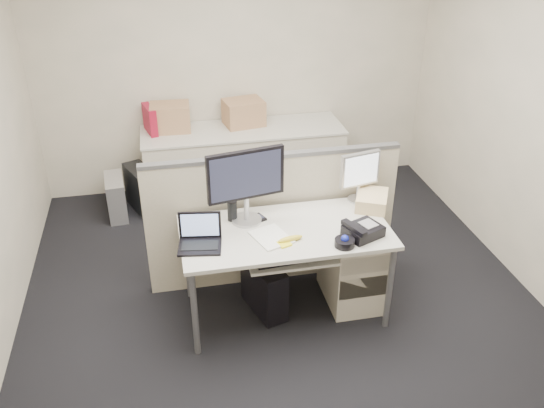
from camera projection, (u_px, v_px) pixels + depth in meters
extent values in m
cube|color=black|center=(284.00, 310.00, 4.47)|extent=(4.00, 4.50, 0.01)
cube|color=#B3AD9B|center=(236.00, 60.00, 5.72)|extent=(4.00, 0.02, 2.70)
cube|color=silver|center=(285.00, 232.00, 4.12)|extent=(1.50, 0.75, 0.03)
cylinder|color=slate|center=(195.00, 314.00, 3.90)|extent=(0.04, 0.04, 0.70)
cylinder|color=slate|center=(188.00, 260.00, 4.45)|extent=(0.04, 0.04, 0.70)
cylinder|color=slate|center=(389.00, 288.00, 4.14)|extent=(0.04, 0.04, 0.70)
cylinder|color=slate|center=(360.00, 240.00, 4.70)|extent=(0.04, 0.04, 0.70)
cube|color=silver|center=(291.00, 257.00, 4.01)|extent=(0.62, 0.32, 0.02)
cube|color=beige|center=(353.00, 264.00, 4.45)|extent=(0.40, 0.55, 0.65)
cube|color=#A9A386|center=(273.00, 220.00, 4.58)|extent=(2.00, 0.06, 1.10)
cube|color=beige|center=(244.00, 163.00, 5.94)|extent=(2.00, 0.60, 0.72)
cube|color=black|center=(246.00, 187.00, 4.08)|extent=(0.60, 0.32, 0.57)
cube|color=#B7B7BC|center=(359.00, 177.00, 4.40)|extent=(0.35, 0.23, 0.40)
cube|color=black|center=(199.00, 234.00, 3.86)|extent=(0.32, 0.26, 0.22)
cylinder|color=black|center=(345.00, 243.00, 3.92)|extent=(0.17, 0.17, 0.05)
cube|color=black|center=(363.00, 231.00, 4.03)|extent=(0.30, 0.28, 0.08)
cube|color=white|center=(271.00, 237.00, 4.02)|extent=(0.31, 0.34, 0.01)
cube|color=yellow|center=(284.00, 244.00, 3.94)|extent=(0.11, 0.11, 0.01)
cylinder|color=black|center=(232.00, 211.00, 4.20)|extent=(0.09, 0.09, 0.15)
ellipsoid|color=#D9D841|center=(290.00, 239.00, 3.97)|extent=(0.19, 0.08, 0.04)
cube|color=black|center=(260.00, 217.00, 4.25)|extent=(0.10, 0.12, 0.01)
cube|color=#F8D097|center=(372.00, 200.00, 4.38)|extent=(0.33, 0.36, 0.11)
cube|color=black|center=(285.00, 258.00, 3.96)|extent=(0.43, 0.17, 0.02)
cube|color=black|center=(264.00, 287.00, 4.38)|extent=(0.30, 0.48, 0.42)
cube|color=black|center=(142.00, 189.00, 5.74)|extent=(0.35, 0.51, 0.44)
cube|color=#B7B7BC|center=(116.00, 197.00, 5.64)|extent=(0.21, 0.44, 0.40)
cube|color=tan|center=(170.00, 118.00, 5.67)|extent=(0.40, 0.30, 0.29)
cube|color=tan|center=(244.00, 113.00, 5.80)|extent=(0.43, 0.36, 0.28)
cube|color=maroon|center=(150.00, 121.00, 5.62)|extent=(0.14, 0.31, 0.29)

